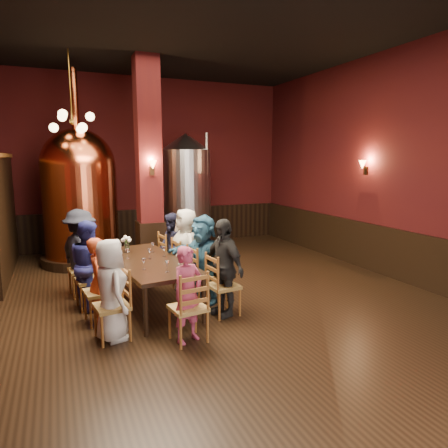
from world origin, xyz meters
name	(u,v)px	position (x,y,z in m)	size (l,w,h in m)	color
room	(207,167)	(0.00, 0.00, 2.25)	(10.00, 10.02, 4.50)	black
wainscot_right	(392,253)	(3.96, 0.00, 0.50)	(0.08, 9.90, 1.00)	black
wainscot_back	(144,227)	(0.00, 4.96, 0.50)	(7.90, 0.08, 1.00)	black
column	(149,164)	(-0.30, 2.80, 2.25)	(0.58, 0.58, 4.50)	#410F0E
partition	(4,217)	(-3.20, 3.20, 1.20)	(0.22, 3.50, 2.40)	black
pendant_cluster	(72,122)	(-1.80, 2.90, 3.10)	(0.90, 0.90, 1.70)	#A57226
sconce_wall	(366,167)	(3.90, 0.80, 2.20)	(0.20, 0.20, 0.36)	black
sconce_column	(152,167)	(-0.30, 2.50, 2.20)	(0.20, 0.20, 0.36)	black
dining_table	(148,264)	(-0.89, 0.40, 0.69)	(1.29, 2.51, 0.75)	black
chair_0	(112,306)	(-1.61, -0.70, 0.46)	(0.46, 0.46, 0.92)	#9C6727
person_0	(111,290)	(-1.61, -0.70, 0.68)	(0.66, 0.43, 1.36)	silver
chair_1	(100,291)	(-1.69, -0.03, 0.46)	(0.46, 0.46, 0.92)	#9C6727
person_1	(99,280)	(-1.69, -0.03, 0.63)	(0.46, 0.30, 1.26)	#B53F1F
chair_2	(90,280)	(-1.77, 0.62, 0.46)	(0.46, 0.46, 0.92)	#9C6727
person_2	(89,264)	(-1.77, 0.62, 0.71)	(0.69, 0.34, 1.42)	navy
chair_3	(82,270)	(-1.86, 1.29, 0.46)	(0.46, 0.46, 0.92)	#9C6727
person_3	(81,253)	(-1.86, 1.29, 0.76)	(0.99, 0.57, 1.52)	black
chair_4	(223,286)	(0.08, -0.49, 0.46)	(0.46, 0.46, 0.92)	#9C6727
person_4	(223,267)	(0.08, -0.49, 0.75)	(0.88, 0.36, 1.50)	black
chair_5	(203,275)	(0.00, 0.18, 0.46)	(0.46, 0.46, 0.92)	#9C6727
person_5	(203,258)	(0.00, 0.18, 0.74)	(1.37, 0.44, 1.47)	#295B7D
chair_6	(187,266)	(-0.09, 0.83, 0.46)	(0.46, 0.46, 0.92)	#9C6727
person_6	(187,250)	(-0.09, 0.83, 0.75)	(0.73, 0.48, 1.50)	beige
chair_7	(172,258)	(-0.17, 1.50, 0.46)	(0.46, 0.46, 0.92)	#9C6727
person_7	(172,247)	(-0.17, 1.50, 0.67)	(0.65, 0.32, 1.34)	#1A1C35
chair_8	(188,307)	(-0.70, -1.14, 0.46)	(0.46, 0.46, 0.92)	#9C6727
person_8	(188,294)	(-0.70, -1.14, 0.64)	(0.46, 0.30, 1.27)	#A43659
copper_kettle	(80,195)	(-1.70, 3.63, 1.57)	(1.87, 1.87, 4.30)	black
steel_vessel	(186,193)	(0.92, 3.98, 1.50)	(1.35, 1.35, 3.00)	#B2B2B7
rose_vase	(127,241)	(-1.10, 1.07, 0.95)	(0.18, 0.18, 0.30)	white
wine_glass_0	(144,264)	(-1.06, -0.15, 0.83)	(0.07, 0.07, 0.17)	white
wine_glass_1	(167,267)	(-0.77, -0.42, 0.83)	(0.07, 0.07, 0.17)	white
wine_glass_2	(126,247)	(-1.11, 1.16, 0.83)	(0.07, 0.07, 0.17)	white
wine_glass_3	(149,254)	(-0.84, 0.46, 0.83)	(0.07, 0.07, 0.17)	white
wine_glass_4	(164,251)	(-0.58, 0.52, 0.83)	(0.07, 0.07, 0.17)	white
wine_glass_5	(153,247)	(-0.69, 0.90, 0.83)	(0.07, 0.07, 0.17)	white
wine_glass_6	(115,248)	(-1.30, 1.10, 0.83)	(0.07, 0.07, 0.17)	white
wine_glass_7	(128,254)	(-1.17, 0.60, 0.83)	(0.07, 0.07, 0.17)	white
wine_glass_8	(180,259)	(-0.49, -0.08, 0.83)	(0.07, 0.07, 0.17)	white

